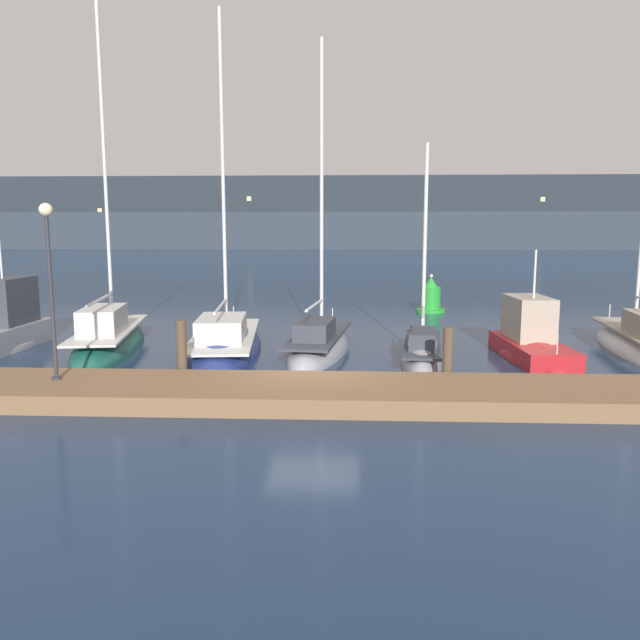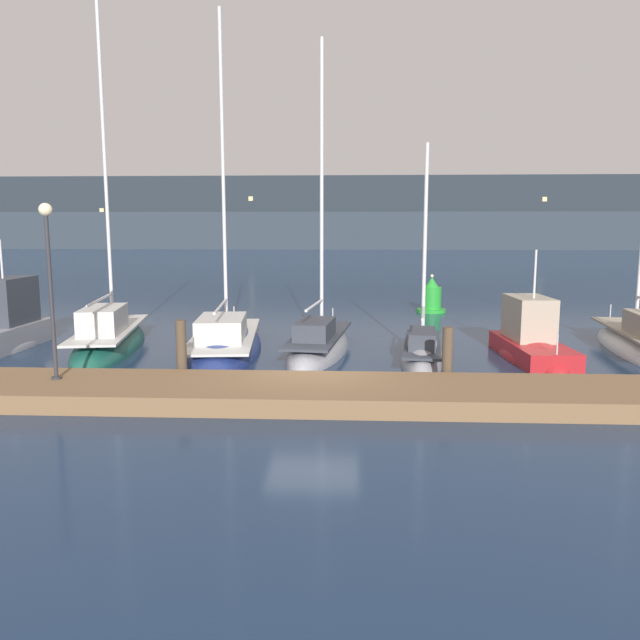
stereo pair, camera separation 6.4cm
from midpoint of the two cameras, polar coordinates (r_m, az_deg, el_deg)
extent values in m
plane|color=#192D4C|center=(16.83, -0.73, -6.02)|extent=(400.00, 400.00, 0.00)
cube|color=brown|center=(15.26, -1.08, -6.69)|extent=(28.88, 2.80, 0.45)
cylinder|color=#4C3D2D|center=(17.29, -12.63, -2.87)|extent=(0.28, 0.28, 1.74)
cylinder|color=#4C3D2D|center=(16.90, 11.49, -3.34)|extent=(0.28, 0.28, 1.61)
ellipsoid|color=gray|center=(24.26, -26.85, -2.40)|extent=(1.58, 4.81, 1.23)
cube|color=gray|center=(24.19, -26.91, -1.45)|extent=(1.45, 4.33, 0.82)
cube|color=#333842|center=(24.43, -26.54, 1.57)|extent=(1.05, 2.12, 1.64)
cube|color=black|center=(25.23, -25.49, 2.40)|extent=(0.89, 0.32, 0.73)
cylinder|color=silver|center=(23.99, -27.24, 4.97)|extent=(0.07, 0.07, 1.33)
ellipsoid|color=#195647|center=(23.05, -18.72, -2.46)|extent=(3.29, 7.90, 1.46)
cube|color=silver|center=(22.93, -18.80, -0.79)|extent=(2.76, 6.63, 0.08)
cube|color=silver|center=(21.97, -19.33, 0.01)|extent=(1.61, 2.62, 0.84)
cylinder|color=silver|center=(23.33, -19.17, 13.00)|extent=(0.12, 0.12, 11.07)
cylinder|color=silver|center=(21.67, -19.55, 1.78)|extent=(0.68, 3.47, 0.09)
cylinder|color=silver|center=(26.32, -17.29, 1.00)|extent=(0.04, 0.04, 0.50)
ellipsoid|color=navy|center=(21.68, -8.76, -2.78)|extent=(3.27, 8.40, 1.52)
cube|color=silver|center=(21.58, -8.79, -1.37)|extent=(2.75, 7.05, 0.08)
cube|color=silver|center=(20.55, -9.08, -0.74)|extent=(1.73, 2.76, 0.72)
cylinder|color=silver|center=(21.97, -8.95, 12.93)|extent=(0.12, 0.12, 10.79)
cylinder|color=silver|center=(20.32, -9.17, 1.28)|extent=(0.45, 3.52, 0.09)
cylinder|color=silver|center=(25.25, -7.98, 0.68)|extent=(0.04, 0.04, 0.50)
ellipsoid|color=gray|center=(21.14, -0.18, -2.97)|extent=(2.58, 6.86, 1.51)
cube|color=#333842|center=(21.02, -0.18, -1.35)|extent=(2.16, 5.77, 0.08)
cube|color=#333842|center=(20.19, -0.57, -0.84)|extent=(1.32, 2.26, 0.56)
cylinder|color=silver|center=(21.26, 0.06, 11.83)|extent=(0.12, 0.12, 9.66)
cylinder|color=silver|center=(20.00, -0.61, 1.38)|extent=(0.43, 2.80, 0.09)
cylinder|color=silver|center=(23.99, 1.07, 0.50)|extent=(0.04, 0.04, 0.50)
ellipsoid|color=gray|center=(20.23, 9.21, -3.62)|extent=(2.00, 5.89, 1.58)
cube|color=#333842|center=(20.13, 9.25, -2.16)|extent=(1.68, 4.95, 0.08)
cube|color=#333842|center=(19.39, 9.26, -1.68)|extent=(1.01, 1.93, 0.51)
cylinder|color=silver|center=(20.25, 9.47, 6.85)|extent=(0.12, 0.12, 6.28)
cylinder|color=silver|center=(19.02, 9.31, 0.66)|extent=(0.42, 2.79, 0.09)
cylinder|color=silver|center=(22.70, 9.31, -0.29)|extent=(0.04, 0.04, 0.50)
ellipsoid|color=red|center=(21.27, 18.69, -3.37)|extent=(2.01, 4.94, 1.33)
cube|color=red|center=(21.22, 18.73, -2.62)|extent=(1.84, 4.45, 0.57)
cube|color=#A39984|center=(21.51, 18.43, 0.20)|extent=(1.30, 2.20, 1.40)
cube|color=black|center=(22.39, 17.66, 1.09)|extent=(1.06, 0.33, 0.62)
cylinder|color=silver|center=(20.98, 18.97, 4.01)|extent=(0.07, 0.07, 1.54)
cylinder|color=silver|center=(19.23, 20.79, -2.09)|extent=(0.04, 0.04, 0.60)
ellipsoid|color=white|center=(23.82, 27.10, -2.61)|extent=(2.70, 7.96, 1.30)
cylinder|color=silver|center=(27.07, 24.90, 0.78)|extent=(0.04, 0.04, 0.50)
cylinder|color=green|center=(31.34, 10.00, 0.87)|extent=(1.43, 1.43, 0.16)
cylinder|color=green|center=(31.27, 10.03, 2.00)|extent=(0.96, 0.96, 1.08)
cone|color=green|center=(31.19, 10.07, 3.44)|extent=(0.67, 0.67, 0.50)
sphere|color=#F9EAB7|center=(31.16, 10.08, 3.99)|extent=(0.16, 0.16, 0.16)
cylinder|color=#2D2D33|center=(17.01, -23.03, -4.90)|extent=(0.24, 0.24, 0.06)
cylinder|color=#2D2D33|center=(16.67, -23.45, 1.88)|extent=(0.10, 0.10, 3.99)
sphere|color=#F9EAB7|center=(16.58, -23.89, 9.22)|extent=(0.32, 0.32, 0.32)
cube|color=#232B33|center=(124.32, 2.28, 9.77)|extent=(240.00, 16.00, 13.26)
cube|color=#2C363F|center=(114.86, -3.01, 8.18)|extent=(144.00, 10.00, 6.55)
cube|color=#F4DB8C|center=(121.43, 19.68, 10.36)|extent=(0.80, 0.10, 0.80)
cube|color=#F4DB8C|center=(116.92, -3.48, 8.40)|extent=(0.80, 0.10, 0.80)
cube|color=#F4DB8C|center=(118.02, 12.75, 7.82)|extent=(0.80, 0.10, 0.80)
cube|color=#F4DB8C|center=(121.42, 19.71, 8.40)|extent=(0.80, 0.10, 0.80)
cube|color=#F4DB8C|center=(120.48, -12.58, 7.14)|extent=(0.80, 0.10, 0.80)
cube|color=#F4DB8C|center=(117.83, -6.53, 10.97)|extent=(0.80, 0.10, 0.80)
cube|color=#F4DB8C|center=(125.34, -19.51, 9.43)|extent=(0.80, 0.10, 0.80)
cube|color=#F4DB8C|center=(126.46, 26.17, 8.02)|extent=(0.80, 0.10, 0.80)
cube|color=#F4DB8C|center=(123.21, -16.83, 8.09)|extent=(0.80, 0.10, 0.80)
cube|color=#F4DB8C|center=(122.69, 21.55, 7.67)|extent=(0.80, 0.10, 0.80)
camera|label=1|loc=(0.03, -90.09, -0.01)|focal=35.00mm
camera|label=2|loc=(0.03, 89.91, 0.01)|focal=35.00mm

